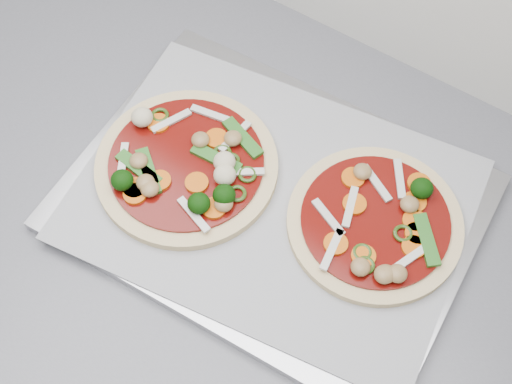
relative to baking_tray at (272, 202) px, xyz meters
The scene contains 6 objects.
base_cabinet 0.52m from the baking_tray, 167.94° to the right, with size 3.60×0.60×0.86m, color silver.
countertop 0.22m from the baking_tray, 167.94° to the right, with size 3.60×0.60×0.04m, color slate.
baking_tray is the anchor object (origin of this frame).
parchment 0.01m from the baking_tray, ahead, with size 0.40×0.29×0.00m, color #A5A5AA.
pizza_left 0.10m from the baking_tray, 167.12° to the right, with size 0.21×0.21×0.03m.
pizza_right 0.11m from the baking_tray, 16.07° to the left, with size 0.22×0.22×0.03m.
Camera 1 is at (0.40, 1.03, 1.57)m, focal length 50.00 mm.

